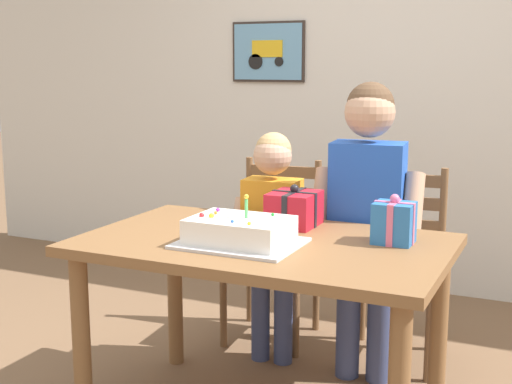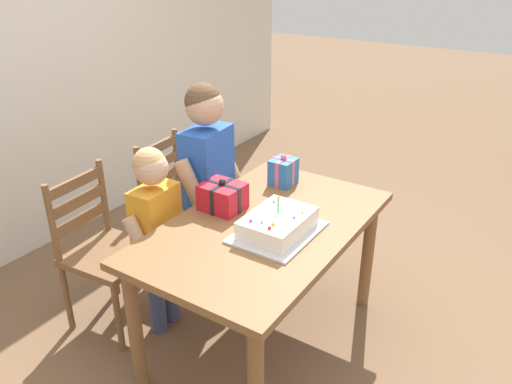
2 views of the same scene
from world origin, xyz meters
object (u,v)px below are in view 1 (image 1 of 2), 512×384
object	(u,v)px
birthday_cake	(240,232)
gift_box_beside_cake	(294,209)
gift_box_red_large	(394,223)
child_younger	(272,225)
child_older	(367,203)
dining_table	(264,267)
chair_right	(397,264)
chair_left	(274,249)

from	to	relation	value
birthday_cake	gift_box_beside_cake	size ratio (longest dim) A/B	2.01
gift_box_red_large	child_younger	bearing A→B (deg)	149.58
child_older	gift_box_beside_cake	bearing A→B (deg)	-129.70
dining_table	gift_box_red_large	distance (m)	0.52
gift_box_beside_cake	child_older	distance (m)	0.36
gift_box_red_large	child_older	distance (m)	0.44
gift_box_red_large	chair_right	size ratio (longest dim) A/B	0.21
dining_table	gift_box_red_large	size ratio (longest dim) A/B	7.30
child_older	dining_table	bearing A→B (deg)	-114.24
child_younger	dining_table	bearing A→B (deg)	-69.72
dining_table	child_older	xyz separation A→B (m)	(0.25, 0.55, 0.17)
gift_box_red_large	gift_box_beside_cake	distance (m)	0.46
dining_table	birthday_cake	world-z (taller)	birthday_cake
dining_table	gift_box_beside_cake	bearing A→B (deg)	86.56
gift_box_beside_cake	child_younger	world-z (taller)	child_younger
gift_box_red_large	child_younger	distance (m)	0.78
birthday_cake	gift_box_red_large	bearing A→B (deg)	27.52
child_younger	gift_box_red_large	bearing A→B (deg)	-30.42
chair_left	gift_box_beside_cake	bearing A→B (deg)	-59.82
gift_box_red_large	birthday_cake	bearing A→B (deg)	-152.48
birthday_cake	child_older	bearing A→B (deg)	65.56
dining_table	chair_left	bearing A→B (deg)	110.73
gift_box_red_large	chair_left	world-z (taller)	gift_box_red_large
gift_box_beside_cake	dining_table	bearing A→B (deg)	-93.44
birthday_cake	child_older	world-z (taller)	child_older
gift_box_beside_cake	chair_right	distance (m)	0.75
chair_left	chair_right	bearing A→B (deg)	0.00
dining_table	gift_box_beside_cake	distance (m)	0.32
dining_table	child_younger	xyz separation A→B (m)	(-0.20, 0.55, 0.03)
birthday_cake	gift_box_beside_cake	distance (m)	0.38
birthday_cake	gift_box_beside_cake	xyz separation A→B (m)	(0.07, 0.38, 0.02)
birthday_cake	gift_box_red_large	size ratio (longest dim) A/B	2.32
birthday_cake	chair_right	xyz separation A→B (m)	(0.37, 0.96, -0.33)
birthday_cake	chair_right	bearing A→B (deg)	69.09
chair_right	child_younger	distance (m)	0.64
gift_box_beside_cake	chair_left	bearing A→B (deg)	120.18
birthday_cake	child_older	distance (m)	0.72
chair_right	birthday_cake	bearing A→B (deg)	-110.91
chair_right	child_older	size ratio (longest dim) A/B	0.69
child_older	child_younger	size ratio (longest dim) A/B	1.21
chair_left	child_older	distance (m)	0.73
gift_box_beside_cake	child_older	world-z (taller)	child_older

